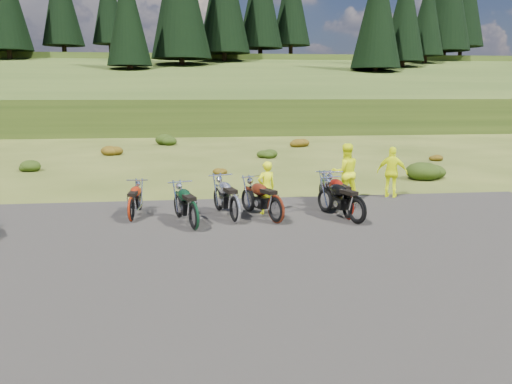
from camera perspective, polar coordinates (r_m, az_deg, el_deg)
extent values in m
plane|color=#364416|center=(13.25, -0.80, -4.50)|extent=(300.00, 300.00, 0.00)
cube|color=black|center=(11.35, 0.27, -7.26)|extent=(20.00, 12.00, 0.04)
cube|color=#2E4316|center=(122.73, -6.29, 9.73)|extent=(300.00, 90.00, 9.17)
cylinder|color=black|center=(80.04, -26.32, 13.67)|extent=(0.70, 0.70, 2.20)
cylinder|color=black|center=(84.20, -21.04, 14.73)|extent=(0.70, 0.70, 2.20)
cylinder|color=black|center=(88.97, -16.24, 15.33)|extent=(0.70, 0.70, 2.20)
cone|color=black|center=(89.83, -16.52, 20.04)|extent=(5.72, 5.72, 13.00)
cylinder|color=black|center=(63.17, -14.17, 13.01)|extent=(0.70, 0.70, 2.20)
cone|color=black|center=(63.76, -14.49, 19.21)|extent=(5.28, 5.28, 12.00)
cylinder|color=black|center=(68.76, -8.47, 14.08)|extent=(0.70, 0.70, 2.20)
cylinder|color=black|center=(74.92, -3.62, 14.87)|extent=(0.70, 0.70, 2.20)
cylinder|color=black|center=(81.52, 0.49, 15.46)|extent=(0.70, 0.70, 2.20)
cylinder|color=black|center=(88.44, 3.98, 15.77)|extent=(0.70, 0.70, 2.20)
cylinder|color=black|center=(65.61, 13.41, 12.80)|extent=(0.70, 0.70, 2.20)
cone|color=black|center=(66.30, 13.75, 19.63)|extent=(6.16, 6.16, 14.00)
cylinder|color=black|center=(73.42, 16.34, 13.42)|extent=(0.70, 0.70, 2.20)
cone|color=black|center=(74.10, 16.67, 19.14)|extent=(5.72, 5.72, 13.00)
cylinder|color=black|center=(81.38, 18.70, 13.90)|extent=(0.70, 0.70, 2.20)
cone|color=black|center=(82.03, 19.03, 18.70)|extent=(5.28, 5.28, 12.00)
cylinder|color=black|center=(89.46, 20.65, 14.27)|extent=(0.70, 0.70, 2.20)
cylinder|color=black|center=(97.62, 22.28, 14.57)|extent=(0.70, 0.70, 2.20)
ellipsoid|color=#1D330C|center=(25.42, -24.59, 2.89)|extent=(1.03, 1.03, 0.61)
ellipsoid|color=#633A0C|center=(29.85, -16.23, 4.76)|extent=(1.30, 1.30, 0.77)
ellipsoid|color=#1D330C|center=(34.77, -10.10, 6.06)|extent=(1.56, 1.56, 0.92)
ellipsoid|color=#633A0C|center=(22.15, -4.34, 2.58)|extent=(0.77, 0.77, 0.45)
ellipsoid|color=#1D330C|center=(27.64, 1.19, 4.55)|extent=(1.03, 1.03, 0.61)
ellipsoid|color=#633A0C|center=(33.32, 4.89, 5.83)|extent=(1.30, 1.30, 0.77)
ellipsoid|color=#1D330C|center=(22.22, 18.96, 2.62)|extent=(1.56, 1.56, 0.92)
ellipsoid|color=#633A0C|center=(28.23, 19.63, 3.87)|extent=(0.77, 0.77, 0.45)
imported|color=#D8E50C|center=(14.83, 1.19, 0.39)|extent=(0.67, 0.55, 1.58)
imported|color=#D8E50C|center=(16.78, 10.17, 2.11)|extent=(0.97, 0.78, 1.93)
imported|color=#D8E50C|center=(17.78, 15.28, 2.11)|extent=(1.10, 0.89, 1.75)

